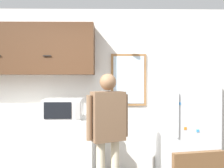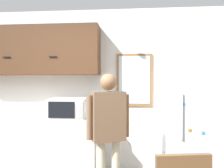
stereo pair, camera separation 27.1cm
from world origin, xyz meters
TOP-DOWN VIEW (x-y plane):
  - back_wall at (0.00, 2.12)m, footprint 6.00×0.06m
  - counter at (-1.13, 1.78)m, footprint 2.14×0.63m
  - upper_cabinets at (-1.13, 1.91)m, footprint 2.14×0.38m
  - microwave at (-0.49, 1.67)m, footprint 0.55×0.39m
  - person at (0.16, 1.19)m, footprint 0.53×0.36m
  - refrigerator at (1.36, 1.77)m, footprint 0.80×0.66m
  - window at (0.50, 2.08)m, footprint 0.59×0.05m

SIDE VIEW (x-z plane):
  - counter at x=-1.13m, z-range 0.00..0.94m
  - refrigerator at x=1.36m, z-range 0.00..1.76m
  - person at x=0.16m, z-range 0.17..1.76m
  - microwave at x=-0.49m, z-range 0.94..1.24m
  - back_wall at x=0.00m, z-range 0.00..2.70m
  - window at x=0.50m, z-range 1.09..1.95m
  - upper_cabinets at x=-1.13m, z-range 1.60..2.39m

